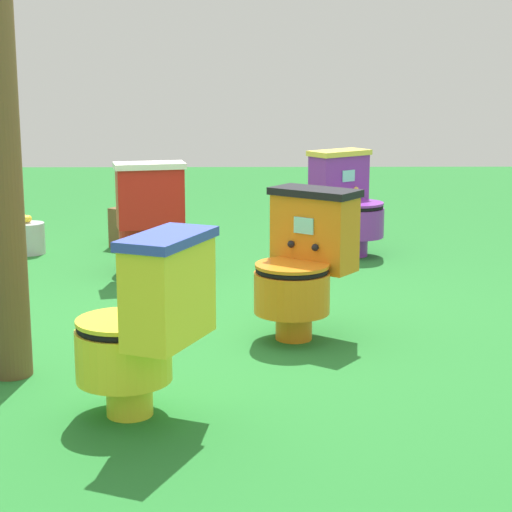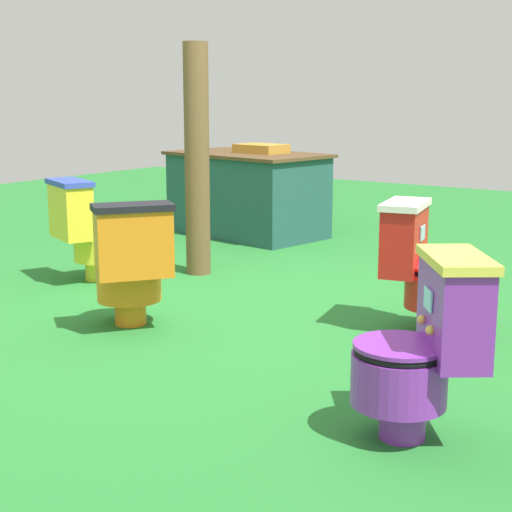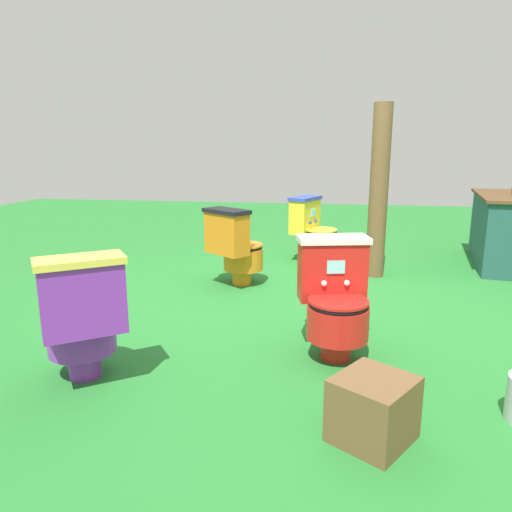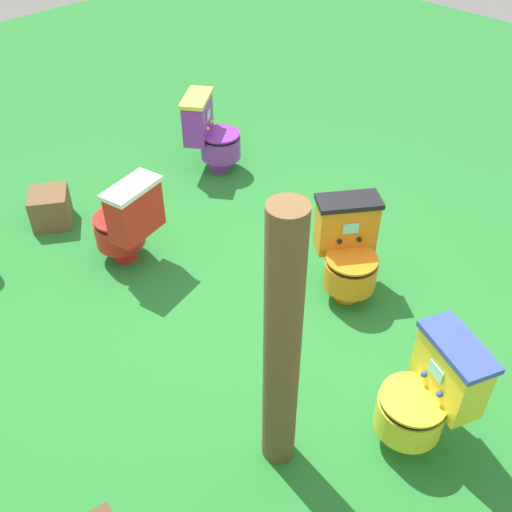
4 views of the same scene
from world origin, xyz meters
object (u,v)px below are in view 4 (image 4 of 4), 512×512
at_px(toilet_yellow, 428,394).
at_px(wooden_post, 282,351).
at_px(toilet_orange, 348,251).
at_px(small_crate, 51,208).
at_px(toilet_red, 126,222).
at_px(toilet_purple, 210,134).

relative_size(toilet_yellow, wooden_post, 0.44).
height_order(toilet_orange, toilet_yellow, same).
relative_size(toilet_orange, wooden_post, 0.44).
relative_size(toilet_yellow, small_crate, 2.25).
bearing_deg(wooden_post, toilet_yellow, -127.67).
bearing_deg(toilet_orange, small_crate, -28.26).
height_order(toilet_red, wooden_post, wooden_post).
relative_size(toilet_red, small_crate, 2.25).
bearing_deg(toilet_red, wooden_post, -114.38).
height_order(toilet_red, toilet_purple, same).
bearing_deg(wooden_post, toilet_red, -11.77).
bearing_deg(toilet_orange, wooden_post, 59.90).
distance_m(toilet_orange, small_crate, 2.50).
relative_size(toilet_orange, small_crate, 2.25).
bearing_deg(toilet_purple, toilet_yellow, 33.83).
xyz_separation_m(toilet_red, wooden_post, (-1.93, 0.40, 0.46)).
distance_m(toilet_red, toilet_orange, 1.63).
bearing_deg(small_crate, wooden_post, 175.29).
relative_size(toilet_purple, toilet_yellow, 1.00).
distance_m(toilet_orange, wooden_post, 1.49).
relative_size(toilet_red, wooden_post, 0.44).
height_order(toilet_purple, wooden_post, wooden_post).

